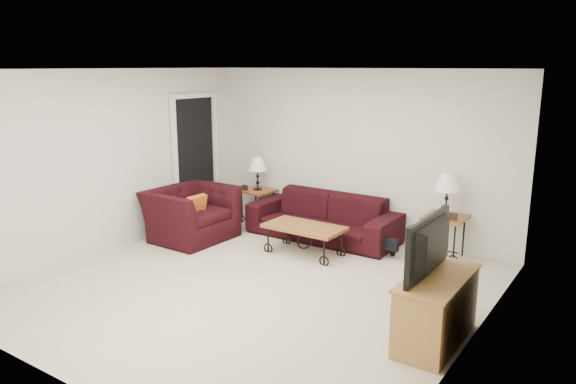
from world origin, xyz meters
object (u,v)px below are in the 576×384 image
Objects in this scene: lamp_right at (447,195)px; coffee_table at (304,240)px; backpack at (393,238)px; lamp_left at (258,174)px; side_table_left at (258,206)px; side_table_right at (444,237)px; tv_stand at (436,309)px; sofa at (323,217)px; armchair at (191,214)px; television at (438,247)px.

lamp_right reaches higher than coffee_table.
backpack is (1.05, 0.60, 0.05)m from coffee_table.
coffee_table is at bearing -31.93° from lamp_left.
side_table_left is 0.93× the size of lamp_right.
tv_stand reaches higher than side_table_right.
lamp_left is 1.88m from coffee_table.
sofa is at bearing -174.24° from lamp_right.
lamp_right is 0.53× the size of tv_stand.
lamp_right is at bearing 0.00° from lamp_left.
side_table_right is 0.67m from backpack.
armchair is at bearing -101.20° from lamp_left.
side_table_right is 2.51m from television.
side_table_left is 0.54m from lamp_left.
lamp_left reaches higher than side_table_right.
lamp_left is (0.00, 0.00, 0.54)m from side_table_left.
armchair is 4.23m from tv_stand.
coffee_table is at bearing -78.61° from sofa.
lamp_right is (3.14, 0.00, 0.60)m from side_table_left.
lamp_left is 2.64m from backpack.
lamp_left reaches higher than sofa.
side_table_right is at bearing 0.00° from lamp_left.
sofa is at bearing -169.46° from backpack.
sofa is 1.79m from side_table_right.
sofa reaches higher than side_table_left.
sofa is 3.91× the size of side_table_right.
backpack is (-1.29, 1.99, -0.07)m from tv_stand.
lamp_right is 0.91m from backpack.
lamp_right is at bearing 48.87° from backpack.
armchair is at bearing -158.97° from side_table_right.
lamp_left is 0.50× the size of tv_stand.
television is 1.93× the size of backpack.
side_table_right is 0.58m from lamp_right.
television reaches higher than backpack.
armchair is at bearing -158.97° from lamp_right.
armchair is (-1.61, -1.13, 0.05)m from sofa.
lamp_left is at bearing 180.00° from side_table_right.
tv_stand is at bearing -73.13° from side_table_right.
sofa is at bearing 139.18° from tv_stand.
sofa reaches higher than side_table_right.
armchair is at bearing -145.09° from sofa.
backpack is (1.20, -0.16, -0.08)m from sofa.
lamp_left is 0.50× the size of coffee_table.
side_table_left is 1.00× the size of lamp_left.
sofa is 2.33× the size of television.
armchair is at bearing 165.97° from tv_stand.
lamp_right reaches higher than tv_stand.
sofa is at bearing -174.24° from side_table_right.
armchair is (-1.77, -0.37, 0.18)m from coffee_table.
side_table_left is 4.50m from tv_stand.
sofa is 1.97m from armchair.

